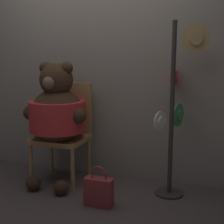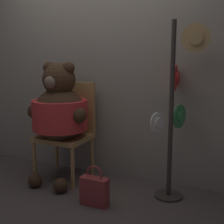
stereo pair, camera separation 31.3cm
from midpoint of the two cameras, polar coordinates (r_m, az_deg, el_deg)
The scene contains 6 objects.
ground_plane at distance 3.35m, azimuth -3.95°, elevation -13.90°, with size 14.00×14.00×0.00m, color #4C423D.
wall_back at distance 3.59m, azimuth 0.34°, elevation 8.41°, with size 8.00×0.10×2.51m.
chair at distance 3.53m, azimuth -5.59°, elevation -2.75°, with size 0.55×0.48×1.08m.
teddy_bear at distance 3.34m, azimuth -6.95°, elevation 0.11°, with size 0.71×0.63×1.31m.
hat_display_rack at distance 3.04m, azimuth 14.44°, elevation 0.54°, with size 0.46×0.58×1.69m.
handbag_on_ground at distance 2.96m, azimuth -0.11°, elevation -14.24°, with size 0.26×0.10×0.38m.
Camera 2 is at (1.63, -2.62, 1.37)m, focal length 50.00 mm.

